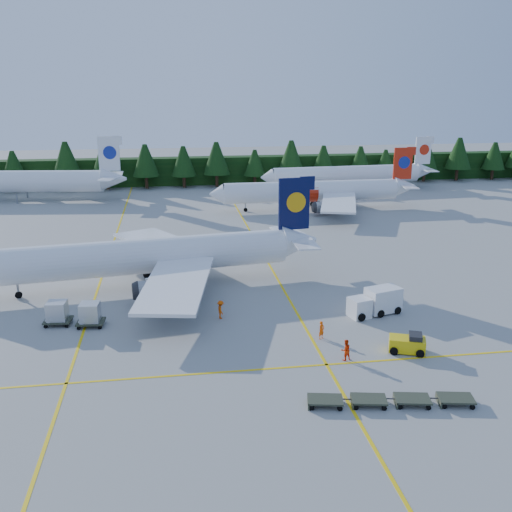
{
  "coord_description": "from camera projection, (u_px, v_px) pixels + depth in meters",
  "views": [
    {
      "loc": [
        -5.65,
        -45.59,
        21.33
      ],
      "look_at": [
        3.2,
        13.04,
        3.5
      ],
      "focal_mm": 40.0,
      "sensor_mm": 36.0,
      "label": 1
    }
  ],
  "objects": [
    {
      "name": "baggage_tug",
      "position": [
        408.0,
        343.0,
        47.25
      ],
      "size": [
        3.29,
        2.52,
        1.57
      ],
      "rotation": [
        0.0,
        0.0,
        -0.37
      ],
      "color": "yellow",
      "rests_on": "ground"
    },
    {
      "name": "service_truck",
      "position": [
        375.0,
        302.0,
        54.98
      ],
      "size": [
        5.57,
        3.27,
        2.53
      ],
      "rotation": [
        0.0,
        0.0,
        0.28
      ],
      "color": "white",
      "rests_on": "ground"
    },
    {
      "name": "airliner_navy",
      "position": [
        132.0,
        258.0,
        61.64
      ],
      "size": [
        38.73,
        31.68,
        11.29
      ],
      "rotation": [
        0.0,
        0.0,
        0.13
      ],
      "color": "white",
      "rests_on": "ground"
    },
    {
      "name": "ground",
      "position": [
        242.0,
        338.0,
        50.12
      ],
      "size": [
        320.0,
        320.0,
        0.0
      ],
      "primitive_type": "plane",
      "color": "gray",
      "rests_on": "ground"
    },
    {
      "name": "taxi_stripe_cross",
      "position": [
        252.0,
        370.0,
        44.44
      ],
      "size": [
        80.0,
        0.25,
        0.01
      ],
      "primitive_type": "cube",
      "color": "yellow",
      "rests_on": "ground"
    },
    {
      "name": "crew_b",
      "position": [
        346.0,
        350.0,
        45.83
      ],
      "size": [
        1.01,
        0.87,
        1.78
      ],
      "primitive_type": "imported",
      "rotation": [
        0.0,
        0.0,
        3.4
      ],
      "color": "#EC2F04",
      "rests_on": "ground"
    },
    {
      "name": "dolly_train",
      "position": [
        391.0,
        399.0,
        39.51
      ],
      "size": [
        11.72,
        3.13,
        0.14
      ],
      "rotation": [
        0.0,
        0.0,
        -0.2
      ],
      "color": "#373C2B",
      "rests_on": "ground"
    },
    {
      "name": "crew_a",
      "position": [
        322.0,
        330.0,
        49.72
      ],
      "size": [
        0.71,
        0.65,
        1.62
      ],
      "primitive_type": "imported",
      "rotation": [
        0.0,
        0.0,
        0.58
      ],
      "color": "#FC5205",
      "rests_on": "ground"
    },
    {
      "name": "airliner_far_left",
      "position": [
        3.0,
        181.0,
        108.21
      ],
      "size": [
        41.67,
        8.66,
        12.14
      ],
      "rotation": [
        0.0,
        0.0,
        -0.12
      ],
      "color": "white",
      "rests_on": "ground"
    },
    {
      "name": "airliner_far_right",
      "position": [
        341.0,
        175.0,
        118.88
      ],
      "size": [
        37.22,
        5.76,
        10.82
      ],
      "rotation": [
        0.0,
        0.0,
        0.06
      ],
      "color": "white",
      "rests_on": "ground"
    },
    {
      "name": "taxi_stripe_a",
      "position": [
        103.0,
        274.0,
        67.05
      ],
      "size": [
        0.25,
        120.0,
        0.01
      ],
      "primitive_type": "cube",
      "color": "yellow",
      "rests_on": "ground"
    },
    {
      "name": "treeline_hedge",
      "position": [
        196.0,
        171.0,
        126.9
      ],
      "size": [
        220.0,
        4.0,
        6.0
      ],
      "primitive_type": "cube",
      "color": "black",
      "rests_on": "ground"
    },
    {
      "name": "crew_c",
      "position": [
        221.0,
        310.0,
        54.04
      ],
      "size": [
        0.6,
        0.8,
        1.79
      ],
      "primitive_type": "imported",
      "rotation": [
        0.0,
        0.0,
        1.71
      ],
      "color": "#DB4A04",
      "rests_on": "ground"
    },
    {
      "name": "taxi_stripe_b",
      "position": [
        270.0,
        266.0,
        69.91
      ],
      "size": [
        0.25,
        120.0,
        0.01
      ],
      "primitive_type": "cube",
      "color": "yellow",
      "rests_on": "ground"
    },
    {
      "name": "uld_pair",
      "position": [
        74.0,
        313.0,
        52.36
      ],
      "size": [
        5.63,
        2.9,
        1.88
      ],
      "rotation": [
        0.0,
        0.0,
        -0.08
      ],
      "color": "#373C2B",
      "rests_on": "ground"
    },
    {
      "name": "airliner_red",
      "position": [
        308.0,
        192.0,
        100.87
      ],
      "size": [
        36.61,
        30.14,
        10.65
      ],
      "rotation": [
        0.0,
        0.0,
        0.01
      ],
      "color": "white",
      "rests_on": "ground"
    }
  ]
}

